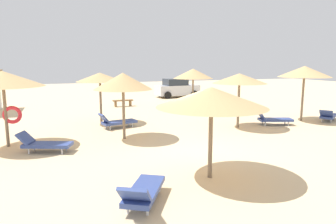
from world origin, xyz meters
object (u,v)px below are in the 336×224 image
Objects in this scene: parasol_3 at (239,79)px; parasol_5 at (123,81)px; lounger_3 at (273,119)px; lounger_7 at (175,104)px; parasol_1 at (305,72)px; parasol_7 at (193,74)px; lounger_1 at (328,116)px; parasol_6 at (3,79)px; parked_car at (177,88)px; parasol_8 at (100,77)px; lounger_2 at (143,191)px; lounger_6 at (44,144)px; bench_0 at (123,102)px; parasol_2 at (211,97)px; lounger_5 at (117,122)px.

parasol_5 reaches higher than parasol_3.
lounger_3 is (2.04, -0.11, -2.12)m from parasol_3.
parasol_5 is 9.31m from lounger_7.
parasol_1 reaches higher than parasol_7.
lounger_1 is (1.28, -0.64, -2.40)m from parasol_1.
parasol_6 reaches higher than lounger_7.
parked_car reaches higher than lounger_1.
lounger_2 is at bearing -91.97° from parasol_8.
parasol_5 reaches higher than lounger_6.
lounger_2 reaches higher than lounger_7.
parasol_7 is 7.72m from parasol_8.
bench_0 is (-3.35, 2.02, 0.03)m from lounger_7.
parasol_3 is 7.45m from lounger_7.
parasol_2 is at bearing -77.92° from parasol_8.
lounger_7 is (-0.63, 7.12, -2.12)m from parasol_3.
parasol_3 reaches higher than bench_0.
parasol_6 reaches higher than parasol_5.
lounger_5 is 1.30× the size of bench_0.
parasol_8 is at bearing 162.91° from lounger_1.
lounger_6 is at bearing -171.91° from parasol_3.
lounger_7 is at bearing 110.27° from lounger_3.
parked_car is (1.99, 13.45, -1.62)m from parasol_3.
parasol_7 is 1.04× the size of parasol_8.
parasol_5 is 1.42× the size of lounger_6.
parasol_2 is 6.49m from lounger_6.
parasol_1 is 1.13× the size of parasol_8.
bench_0 is (-6.02, 9.25, 0.02)m from lounger_3.
parasol_3 is (4.43, 5.47, 0.15)m from parasol_2.
parasol_8 is 5.73m from lounger_6.
parasol_6 reaches higher than parasol_3.
lounger_1 is 0.99× the size of lounger_5.
lounger_6 is (-2.66, -4.61, -2.13)m from parasol_8.
bench_0 is (1.85, 9.45, -2.11)m from parasol_5.
lounger_5 is 0.48× the size of parked_car.
lounger_5 reaches higher than lounger_7.
lounger_2 is at bearing -60.41° from parasol_6.
parasol_8 is 12.65m from lounger_1.
lounger_7 is at bearing 33.63° from parasol_8.
parasol_1 is 1.56× the size of lounger_7.
lounger_2 is at bearing -148.36° from parasol_1.
lounger_3 is at bearing -0.53° from parasol_6.
parasol_2 is 1.57× the size of lounger_7.
lounger_6 is at bearing -173.18° from parasol_1.
parasol_3 is 0.66× the size of parked_car.
lounger_5 is at bearing 87.66° from parasol_5.
parasol_8 is (-6.91, -3.43, 0.02)m from parasol_7.
parasol_5 is 9.85m from bench_0.
lounger_7 is at bearing 45.62° from lounger_5.
parasol_3 reaches higher than lounger_6.
parasol_3 is 1.39× the size of lounger_7.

